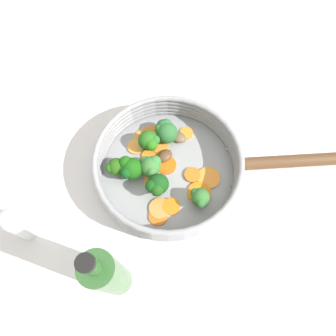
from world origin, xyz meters
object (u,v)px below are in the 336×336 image
skillet (168,172)px  carrot_slice_9 (144,138)px  carrot_slice_10 (154,180)px  carrot_slice_13 (192,175)px  carrot_slice_3 (158,208)px  broccoli_floret_0 (157,185)px  carrot_slice_5 (136,147)px  broccoli_floret_3 (166,131)px  carrot_slice_4 (166,165)px  salt_shaker (18,224)px  carrot_slice_2 (151,135)px  mushroom_piece_1 (165,156)px  carrot_slice_11 (208,177)px  carrot_slice_6 (152,157)px  broccoli_floret_6 (116,167)px  broccoli_floret_1 (200,198)px  carrot_slice_7 (199,193)px  broccoli_floret_5 (149,141)px  carrot_slice_1 (160,147)px  oil_bottle (109,275)px  broccoli_floret_2 (151,166)px  mushroom_piece_0 (178,137)px  carrot_slice_8 (158,216)px  carrot_slice_0 (186,133)px  carrot_slice_12 (171,206)px  broccoli_floret_4 (130,168)px

skillet → carrot_slice_9: (-0.06, -0.06, 0.01)m
carrot_slice_10 → carrot_slice_13: size_ratio=1.20×
carrot_slice_3 → broccoli_floret_0: bearing=-167.5°
carrot_slice_5 → broccoli_floret_3: (-0.04, 0.06, 0.02)m
carrot_slice_4 → salt_shaker: 0.29m
carrot_slice_2 → mushroom_piece_1: (0.04, 0.04, 0.01)m
skillet → carrot_slice_11: size_ratio=5.98×
carrot_slice_6 → broccoli_floret_6: 0.08m
mushroom_piece_1 → broccoli_floret_1: bearing=46.0°
carrot_slice_4 → carrot_slice_7: bearing=58.3°
skillet → broccoli_floret_5: broccoli_floret_5 is taller
carrot_slice_1 → salt_shaker: (0.21, -0.21, 0.03)m
carrot_slice_1 → carrot_slice_3: carrot_slice_1 is taller
carrot_slice_6 → oil_bottle: (0.24, -0.01, 0.09)m
carrot_slice_7 → broccoli_floret_2: bearing=-105.0°
broccoli_floret_2 → mushroom_piece_0: 0.09m
carrot_slice_9 → carrot_slice_13: size_ratio=1.35×
carrot_slice_11 → broccoli_floret_2: size_ratio=0.96×
skillet → carrot_slice_10: carrot_slice_10 is taller
carrot_slice_7 → broccoli_floret_3: 0.14m
carrot_slice_8 → mushroom_piece_0: 0.17m
carrot_slice_0 → carrot_slice_6: same height
carrot_slice_12 → salt_shaker: (0.09, -0.25, 0.03)m
carrot_slice_3 → carrot_slice_11: same height
skillet → carrot_slice_7: carrot_slice_7 is taller
carrot_slice_1 → carrot_slice_9: size_ratio=0.77×
broccoli_floret_1 → salt_shaker: salt_shaker is taller
carrot_slice_12 → salt_shaker: bearing=-69.9°
carrot_slice_11 → carrot_slice_12: (0.07, -0.06, -0.00)m
carrot_slice_1 → broccoli_floret_3: bearing=167.2°
broccoli_floret_2 → carrot_slice_6: bearing=-169.1°
carrot_slice_9 → broccoli_floret_2: bearing=23.6°
broccoli_floret_3 → skillet: bearing=14.8°
carrot_slice_2 → broccoli_floret_6: broccoli_floret_6 is taller
carrot_slice_4 → salt_shaker: size_ratio=0.38×
carrot_slice_11 → oil_bottle: 0.27m
carrot_slice_8 → carrot_slice_10: carrot_slice_10 is taller
broccoli_floret_1 → broccoli_floret_4: broccoli_floret_4 is taller
carrot_slice_3 → carrot_slice_12: bearing=108.1°
salt_shaker → carrot_slice_7: bearing=113.3°
salt_shaker → oil_bottle: oil_bottle is taller
carrot_slice_11 → broccoli_floret_5: 0.14m
carrot_slice_8 → carrot_slice_11: 0.13m
broccoli_floret_4 → broccoli_floret_6: size_ratio=1.14×
carrot_slice_2 → broccoli_floret_2: broccoli_floret_2 is taller
carrot_slice_6 → carrot_slice_12: size_ratio=1.22×
mushroom_piece_0 → mushroom_piece_1: size_ratio=0.98×
carrot_slice_11 → broccoli_floret_0: broccoli_floret_0 is taller
oil_bottle → carrot_slice_4: bearing=170.1°
carrot_slice_13 → broccoli_floret_6: broccoli_floret_6 is taller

